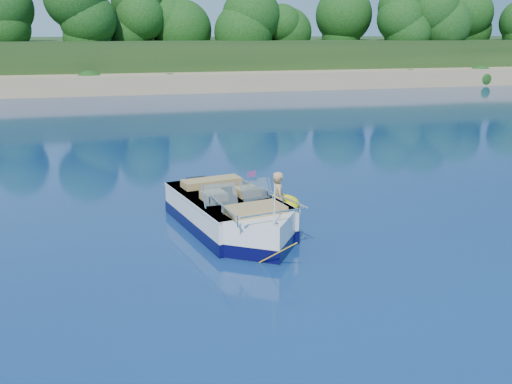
{
  "coord_description": "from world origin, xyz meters",
  "views": [
    {
      "loc": [
        -5.19,
        -11.61,
        4.74
      ],
      "look_at": [
        -1.65,
        1.77,
        0.85
      ],
      "focal_mm": 40.0,
      "sensor_mm": 36.0,
      "label": 1
    }
  ],
  "objects": [
    {
      "name": "shoreline",
      "position": [
        0.0,
        63.77,
        0.98
      ],
      "size": [
        170.0,
        59.0,
        6.0
      ],
      "color": "#A27F5E",
      "rests_on": "ground"
    },
    {
      "name": "tow_tube",
      "position": [
        -0.67,
        3.08,
        0.08
      ],
      "size": [
        1.57,
        1.57,
        0.33
      ],
      "rotation": [
        0.0,
        0.0,
        -0.34
      ],
      "color": "#FFF000",
      "rests_on": "ground"
    },
    {
      "name": "boy",
      "position": [
        -0.69,
        3.03,
        0.0
      ],
      "size": [
        0.41,
        0.89,
        1.74
      ],
      "primitive_type": "imported",
      "rotation": [
        0.0,
        -0.17,
        1.56
      ],
      "color": "tan",
      "rests_on": "ground"
    },
    {
      "name": "ground",
      "position": [
        0.0,
        0.0,
        0.0
      ],
      "size": [
        160.0,
        160.0,
        0.0
      ],
      "primitive_type": "plane",
      "color": "#0A1947",
      "rests_on": "ground"
    },
    {
      "name": "treeline",
      "position": [
        0.04,
        41.01,
        5.55
      ],
      "size": [
        150.0,
        7.12,
        8.19
      ],
      "color": "black",
      "rests_on": "ground"
    },
    {
      "name": "motorboat",
      "position": [
        -2.34,
        1.4,
        0.37
      ],
      "size": [
        2.74,
        5.62,
        1.89
      ],
      "rotation": [
        0.0,
        0.0,
        0.2
      ],
      "color": "white",
      "rests_on": "ground"
    }
  ]
}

